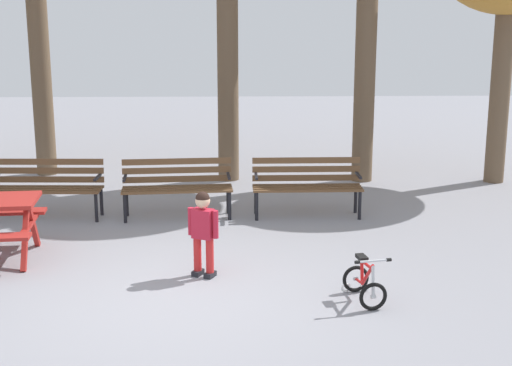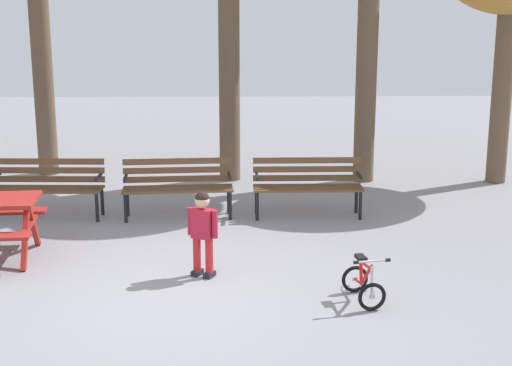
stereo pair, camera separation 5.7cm
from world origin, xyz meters
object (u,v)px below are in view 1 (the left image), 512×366
at_px(child_standing, 203,227).
at_px(park_bench_right, 307,182).
at_px(park_bench_far_left, 48,183).
at_px(kids_bicycle, 364,283).
at_px(park_bench_left, 177,183).

bearing_deg(child_standing, park_bench_right, 60.74).
xyz_separation_m(park_bench_far_left, park_bench_right, (3.80, 0.00, 0.00)).
bearing_deg(kids_bicycle, park_bench_left, 124.01).
distance_m(park_bench_far_left, park_bench_right, 3.80).
bearing_deg(park_bench_far_left, kids_bicycle, -38.82).
bearing_deg(kids_bicycle, child_standing, 155.75).
relative_size(park_bench_far_left, park_bench_right, 1.01).
relative_size(park_bench_far_left, kids_bicycle, 2.66).
height_order(park_bench_far_left, park_bench_left, same).
distance_m(park_bench_right, kids_bicycle, 3.33).
bearing_deg(park_bench_left, park_bench_right, 0.80).
distance_m(park_bench_left, kids_bicycle, 3.97).
relative_size(park_bench_right, child_standing, 1.59).
relative_size(park_bench_far_left, park_bench_left, 0.99).
xyz_separation_m(park_bench_left, kids_bicycle, (2.21, -3.28, -0.31)).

